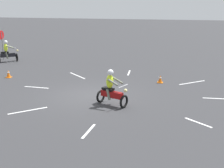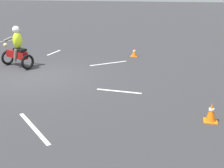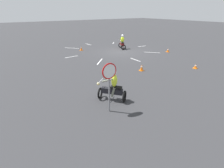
% 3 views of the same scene
% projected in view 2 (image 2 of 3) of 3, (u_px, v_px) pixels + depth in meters
% --- Properties ---
extents(ground_plane, '(120.00, 120.00, 0.00)m').
position_uv_depth(ground_plane, '(35.00, 77.00, 11.27)').
color(ground_plane, '#333335').
extents(motorcycle_rider_foreground, '(1.12, 1.54, 1.66)m').
position_uv_depth(motorcycle_rider_foreground, '(17.00, 49.00, 12.42)').
color(motorcycle_rider_foreground, black).
rests_on(motorcycle_rider_foreground, ground).
extents(traffic_cone_mid_center, '(0.32, 0.32, 0.48)m').
position_uv_depth(traffic_cone_mid_center, '(211.00, 113.00, 7.46)').
color(traffic_cone_mid_center, orange).
rests_on(traffic_cone_mid_center, ground).
extents(traffic_cone_mid_left, '(0.32, 0.32, 0.39)m').
position_uv_depth(traffic_cone_mid_left, '(134.00, 53.00, 14.49)').
color(traffic_cone_mid_left, orange).
rests_on(traffic_cone_mid_left, ground).
extents(lane_stripe_ne, '(1.44, 1.48, 0.01)m').
position_uv_depth(lane_stripe_ne, '(34.00, 128.00, 7.20)').
color(lane_stripe_ne, silver).
rests_on(lane_stripe_ne, ground).
extents(lane_stripe_n, '(0.18, 1.44, 0.01)m').
position_uv_depth(lane_stripe_n, '(119.00, 91.00, 9.71)').
color(lane_stripe_n, silver).
rests_on(lane_stripe_n, ground).
extents(lane_stripe_nw, '(1.25, 1.35, 0.01)m').
position_uv_depth(lane_stripe_nw, '(109.00, 63.00, 13.24)').
color(lane_stripe_nw, silver).
rests_on(lane_stripe_nw, ground).
extents(lane_stripe_w, '(1.33, 0.19, 0.01)m').
position_uv_depth(lane_stripe_w, '(54.00, 53.00, 15.39)').
color(lane_stripe_w, silver).
rests_on(lane_stripe_w, ground).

